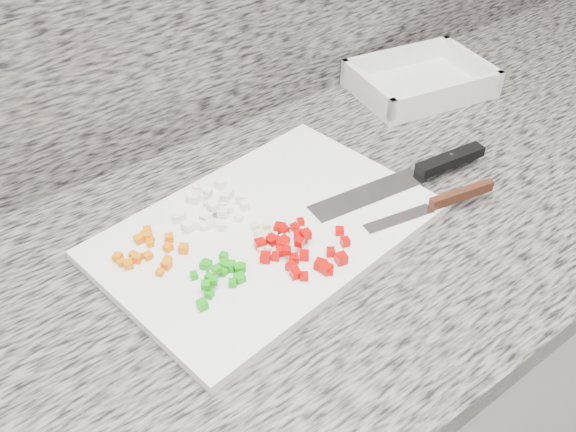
{
  "coord_description": "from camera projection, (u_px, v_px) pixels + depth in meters",
  "views": [
    {
      "loc": [
        -0.29,
        0.93,
        1.48
      ],
      "look_at": [
        0.11,
        1.45,
        0.93
      ],
      "focal_mm": 40.0,
      "sensor_mm": 36.0,
      "label": 1
    }
  ],
  "objects": [
    {
      "name": "countertop",
      "position": [
        228.0,
        283.0,
        0.83
      ],
      "size": [
        3.96,
        0.64,
        0.04
      ],
      "primitive_type": "cube",
      "color": "slate",
      "rests_on": "cabinet"
    },
    {
      "name": "cutting_board",
      "position": [
        267.0,
        230.0,
        0.87
      ],
      "size": [
        0.47,
        0.35,
        0.01
      ],
      "primitive_type": "cube",
      "rotation": [
        0.0,
        0.0,
        0.12
      ],
      "color": "white",
      "rests_on": "countertop"
    },
    {
      "name": "carrot_pile",
      "position": [
        150.0,
        249.0,
        0.82
      ],
      "size": [
        0.09,
        0.09,
        0.01
      ],
      "color": "orange",
      "rests_on": "cutting_board"
    },
    {
      "name": "onion_pile",
      "position": [
        210.0,
        207.0,
        0.89
      ],
      "size": [
        0.11,
        0.11,
        0.02
      ],
      "color": "white",
      "rests_on": "cutting_board"
    },
    {
      "name": "green_pepper_pile",
      "position": [
        220.0,
        275.0,
        0.79
      ],
      "size": [
        0.09,
        0.07,
        0.02
      ],
      "color": "#159B0E",
      "rests_on": "cutting_board"
    },
    {
      "name": "red_pepper_pile",
      "position": [
        298.0,
        248.0,
        0.82
      ],
      "size": [
        0.13,
        0.12,
        0.02
      ],
      "color": "#C30502",
      "rests_on": "cutting_board"
    },
    {
      "name": "garlic_pile",
      "position": [
        267.0,
        236.0,
        0.85
      ],
      "size": [
        0.05,
        0.05,
        0.01
      ],
      "color": "beige",
      "rests_on": "cutting_board"
    },
    {
      "name": "chef_knife",
      "position": [
        423.0,
        171.0,
        0.96
      ],
      "size": [
        0.31,
        0.07,
        0.02
      ],
      "rotation": [
        0.0,
        0.0,
        -0.12
      ],
      "color": "silver",
      "rests_on": "cutting_board"
    },
    {
      "name": "paring_knife",
      "position": [
        446.0,
        200.0,
        0.9
      ],
      "size": [
        0.21,
        0.06,
        0.02
      ],
      "rotation": [
        0.0,
        0.0,
        -0.2
      ],
      "color": "silver",
      "rests_on": "cutting_board"
    },
    {
      "name": "tray",
      "position": [
        420.0,
        82.0,
        1.17
      ],
      "size": [
        0.27,
        0.22,
        0.05
      ],
      "rotation": [
        0.0,
        0.0,
        -0.21
      ],
      "color": "silver",
      "rests_on": "countertop"
    }
  ]
}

